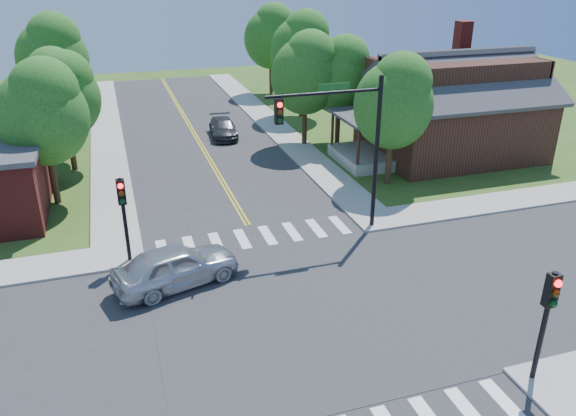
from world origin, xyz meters
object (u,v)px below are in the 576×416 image
object	(u,v)px
signal_pole_nw	(123,205)
car_dgrey	(223,129)
signal_pole_se	(548,307)
signal_mast_ne	(343,132)
house_ne	(452,103)
car_silver	(176,267)

from	to	relation	value
signal_pole_nw	car_dgrey	distance (m)	18.40
signal_pole_se	signal_mast_ne	bearing A→B (deg)	98.56
signal_pole_nw	house_ne	size ratio (longest dim) A/B	0.29
signal_mast_ne	house_ne	world-z (taller)	signal_mast_ne
signal_pole_se	signal_pole_nw	bearing A→B (deg)	135.00
signal_mast_ne	signal_pole_se	xyz separation A→B (m)	(1.69, -11.21, -2.19)
house_ne	car_silver	bearing A→B (deg)	-149.85
signal_pole_nw	car_silver	size ratio (longest dim) A/B	0.72
car_dgrey	signal_mast_ne	bearing A→B (deg)	-77.80
signal_pole_se	car_dgrey	world-z (taller)	signal_pole_se
car_silver	car_dgrey	distance (m)	19.97
signal_mast_ne	car_dgrey	distance (m)	17.32
signal_pole_se	car_dgrey	bearing A→B (deg)	97.59
house_ne	signal_pole_se	bearing A→B (deg)	-115.58
car_silver	car_dgrey	bearing A→B (deg)	-33.23
house_ne	car_silver	size ratio (longest dim) A/B	2.48
signal_mast_ne	signal_pole_nw	xyz separation A→B (m)	(-9.51, -0.01, -2.19)
signal_pole_se	car_silver	bearing A→B (deg)	137.34
car_silver	car_dgrey	xyz separation A→B (m)	(5.83, 19.09, -0.21)
signal_mast_ne	car_dgrey	world-z (taller)	signal_mast_ne
signal_mast_ne	house_ne	xyz separation A→B (m)	(11.19, 8.65, -1.52)
house_ne	car_dgrey	bearing A→B (deg)	148.73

